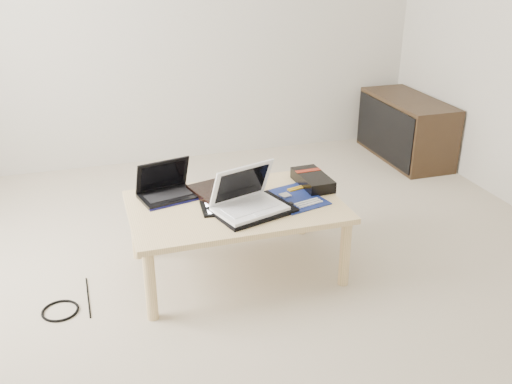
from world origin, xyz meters
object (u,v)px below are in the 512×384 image
object	(u,v)px
coffee_table	(236,212)
netbook	(167,189)
media_cabinet	(405,128)
white_laptop	(247,200)
gpu_box	(313,180)

from	to	relation	value
coffee_table	netbook	size ratio (longest dim) A/B	3.32
media_cabinet	white_laptop	xyz separation A→B (m)	(-1.75, -1.39, 0.22)
coffee_table	media_cabinet	distance (m)	2.20
white_laptop	gpu_box	size ratio (longest dim) A/B	1.30
white_laptop	media_cabinet	bearing A→B (deg)	38.31
netbook	gpu_box	world-z (taller)	netbook
coffee_table	netbook	world-z (taller)	netbook
media_cabinet	netbook	distance (m)	2.38
netbook	white_laptop	size ratio (longest dim) A/B	0.84
coffee_table	gpu_box	distance (m)	0.50
media_cabinet	white_laptop	world-z (taller)	white_laptop
white_laptop	gpu_box	bearing A→B (deg)	25.95
media_cabinet	white_laptop	distance (m)	2.25
coffee_table	netbook	distance (m)	0.39
media_cabinet	gpu_box	xyz separation A→B (m)	(-1.31, -1.17, 0.18)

